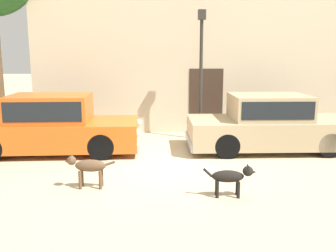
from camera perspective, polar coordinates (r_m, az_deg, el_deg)
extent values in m
plane|color=tan|center=(8.74, -0.07, -6.05)|extent=(80.00, 80.00, 0.00)
cube|color=#D15619|center=(10.20, -17.24, -1.19)|extent=(4.49, 1.91, 0.69)
cube|color=#D15619|center=(10.10, -17.71, 2.64)|extent=(2.09, 1.57, 0.69)
cube|color=black|center=(10.09, -17.71, 2.70)|extent=(1.93, 1.59, 0.49)
cube|color=#999BA0|center=(9.96, -4.81, -2.40)|extent=(0.18, 1.71, 0.20)
sphere|color=silver|center=(10.56, -4.60, 0.54)|extent=(0.20, 0.20, 0.20)
sphere|color=silver|center=(9.20, -4.75, -1.04)|extent=(0.20, 0.20, 0.20)
cylinder|color=black|center=(10.75, -9.34, -1.14)|extent=(0.66, 0.22, 0.65)
cylinder|color=black|center=(9.26, -10.28, -3.16)|extent=(0.66, 0.22, 0.65)
cylinder|color=black|center=(11.34, -22.82, -1.25)|extent=(0.66, 0.22, 0.65)
cube|color=tan|center=(10.38, 15.30, -0.84)|extent=(4.34, 1.85, 0.71)
cube|color=tan|center=(10.25, 15.26, 2.86)|extent=(2.00, 1.57, 0.65)
cube|color=black|center=(10.25, 15.26, 2.91)|extent=(1.85, 1.59, 0.45)
cube|color=#999BA0|center=(10.01, 3.44, -2.31)|extent=(0.14, 1.77, 0.20)
sphere|color=silver|center=(11.82, 24.41, 0.76)|extent=(0.20, 0.20, 0.20)
cube|color=red|center=(10.69, 3.07, 0.84)|extent=(0.04, 0.18, 0.18)
cube|color=red|center=(9.16, 3.92, -0.89)|extent=(0.04, 0.18, 0.18)
cylinder|color=black|center=(11.59, 20.22, -0.86)|extent=(0.63, 0.21, 0.63)
cylinder|color=black|center=(10.17, 23.58, -2.71)|extent=(0.63, 0.21, 0.63)
cylinder|color=black|center=(10.88, 7.48, -1.00)|extent=(0.63, 0.21, 0.63)
cylinder|color=black|center=(9.35, 9.07, -3.06)|extent=(0.63, 0.21, 0.63)
cube|color=#38281E|center=(12.22, 5.85, 3.86)|extent=(1.10, 0.02, 2.10)
cylinder|color=brown|center=(7.40, -13.38, -8.10)|extent=(0.06, 0.06, 0.36)
cylinder|color=brown|center=(7.56, -13.08, -7.69)|extent=(0.06, 0.06, 0.36)
cylinder|color=brown|center=(7.32, -10.38, -8.20)|extent=(0.06, 0.06, 0.36)
cylinder|color=brown|center=(7.47, -10.14, -7.78)|extent=(0.06, 0.06, 0.36)
ellipsoid|color=brown|center=(7.36, -11.83, -5.99)|extent=(0.61, 0.24, 0.24)
sphere|color=brown|center=(7.41, -14.62, -5.16)|extent=(0.18, 0.18, 0.18)
cone|color=brown|center=(7.44, -15.31, -5.24)|extent=(0.10, 0.10, 0.10)
cone|color=brown|center=(7.34, -14.76, -4.68)|extent=(0.06, 0.06, 0.08)
cone|color=brown|center=(7.44, -14.55, -4.45)|extent=(0.06, 0.06, 0.08)
cylinder|color=brown|center=(7.27, -8.95, -5.72)|extent=(0.22, 0.06, 0.11)
cylinder|color=black|center=(7.05, 10.60, -9.23)|extent=(0.06, 0.06, 0.31)
cylinder|color=black|center=(6.91, 10.79, -9.66)|extent=(0.06, 0.06, 0.31)
cylinder|color=black|center=(7.00, 7.48, -9.27)|extent=(0.06, 0.06, 0.31)
cylinder|color=black|center=(6.86, 7.60, -9.70)|extent=(0.06, 0.06, 0.31)
ellipsoid|color=black|center=(6.87, 9.18, -7.65)|extent=(0.60, 0.23, 0.23)
sphere|color=black|center=(6.89, 12.19, -6.80)|extent=(0.19, 0.19, 0.19)
cone|color=black|center=(6.92, 13.00, -6.90)|extent=(0.11, 0.11, 0.10)
cone|color=black|center=(6.92, 12.14, -5.98)|extent=(0.07, 0.07, 0.09)
cone|color=black|center=(6.82, 12.31, -6.26)|extent=(0.07, 0.07, 0.09)
cylinder|color=black|center=(6.82, 6.14, -7.15)|extent=(0.18, 0.06, 0.18)
cylinder|color=#2D2B28|center=(11.14, 5.06, 6.88)|extent=(0.10, 0.10, 3.54)
cube|color=#2D2B28|center=(11.17, 5.24, 16.69)|extent=(0.22, 0.22, 0.28)
sphere|color=silver|center=(11.17, 5.24, 16.69)|extent=(0.18, 0.18, 0.18)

